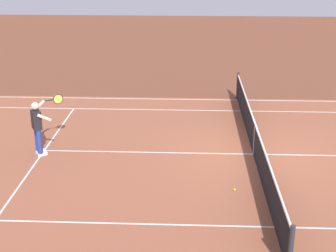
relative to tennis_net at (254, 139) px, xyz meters
name	(u,v)px	position (x,y,z in m)	size (l,w,h in m)	color
ground_plane	(253,154)	(0.00, 0.00, -0.49)	(60.00, 60.00, 0.00)	brown
court_slab	(253,154)	(0.00, 0.00, -0.49)	(24.20, 11.40, 0.00)	#935138
court_line_markings	(253,154)	(0.00, 0.00, -0.49)	(23.85, 11.05, 0.01)	white
tennis_net	(254,139)	(0.00, 0.00, 0.00)	(0.10, 11.70, 1.08)	#2D2D33
tennis_player_near	(38,125)	(6.44, 0.26, 0.44)	(0.85, 1.01, 1.70)	navy
tennis_ball	(235,190)	(0.76, 2.39, -0.46)	(0.07, 0.07, 0.07)	#CCE01E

